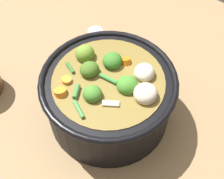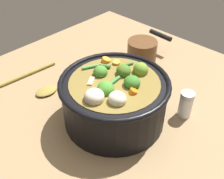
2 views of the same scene
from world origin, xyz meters
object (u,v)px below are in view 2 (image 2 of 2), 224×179
(salt_shaker, at_px, (186,104))
(small_saucepan, at_px, (143,50))
(cooking_pot, at_px, (114,99))
(wooden_spoon, at_px, (38,84))

(salt_shaker, xyz_separation_m, small_saucepan, (-0.28, 0.15, -0.00))
(cooking_pot, height_order, small_saucepan, cooking_pot)
(cooking_pot, relative_size, salt_shaker, 3.64)
(small_saucepan, bearing_deg, wooden_spoon, -112.05)
(cooking_pot, bearing_deg, salt_shaker, 47.84)
(wooden_spoon, distance_m, salt_shaker, 0.47)
(cooking_pot, bearing_deg, small_saucepan, 115.01)
(cooking_pot, relative_size, wooden_spoon, 1.37)
(salt_shaker, height_order, small_saucepan, salt_shaker)
(small_saucepan, bearing_deg, cooking_pot, -64.99)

